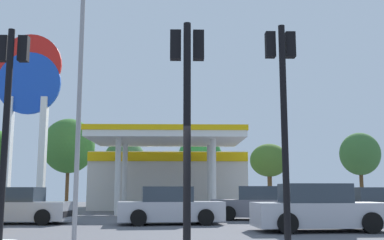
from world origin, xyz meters
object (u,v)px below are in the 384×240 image
object	(u,v)px
car_0	(373,207)
car_4	(258,205)
car_1	(19,207)
tree_3	(200,156)
traffic_signal_2	(4,174)
tree_2	(125,159)
car_3	(170,207)
car_5	(319,210)
corner_streetlamp	(78,79)
traffic_signal_0	(285,150)
traffic_signal_1	(187,172)
station_pole_sign	(28,98)
tree_1	(69,146)
tree_5	(360,154)
tree_4	(269,161)

from	to	relation	value
car_0	car_4	xyz separation A→B (m)	(-4.44, 2.05, 0.03)
car_1	tree_3	xyz separation A→B (m)	(8.24, 20.82, 3.65)
traffic_signal_2	tree_2	xyz separation A→B (m)	(-1.27, 31.13, 2.35)
car_3	car_5	world-z (taller)	car_5
tree_3	car_5	bearing A→B (deg)	-83.35
car_0	corner_streetlamp	xyz separation A→B (m)	(-10.58, -7.86, 3.43)
tree_2	traffic_signal_0	bearing A→B (deg)	-77.13
traffic_signal_1	tree_2	distance (m)	32.91
traffic_signal_0	car_5	bearing A→B (deg)	67.37
station_pole_sign	corner_streetlamp	xyz separation A→B (m)	(7.18, -17.70, -3.10)
station_pole_sign	tree_3	world-z (taller)	station_pole_sign
car_3	tree_3	distance (m)	21.67
car_1	tree_3	world-z (taller)	tree_3
traffic_signal_0	tree_3	distance (m)	30.30
tree_2	traffic_signal_1	bearing A→B (deg)	-81.12
car_4	traffic_signal_0	distance (m)	11.79
car_5	tree_1	world-z (taller)	tree_1
traffic_signal_1	tree_1	world-z (taller)	tree_1
corner_streetlamp	tree_5	bearing A→B (deg)	57.26
car_3	tree_1	bearing A→B (deg)	114.11
traffic_signal_2	tree_1	xyz separation A→B (m)	(-5.71, 28.92, 3.33)
tree_1	tree_5	bearing A→B (deg)	2.82
station_pole_sign	traffic_signal_0	bearing A→B (deg)	-58.40
car_5	traffic_signal_0	xyz separation A→B (m)	(-2.38, -5.72, 1.47)
car_3	tree_1	world-z (taller)	tree_1
car_0	traffic_signal_2	xyz separation A→B (m)	(-11.68, -9.46, 1.02)
car_5	corner_streetlamp	world-z (taller)	corner_streetlamp
traffic_signal_1	tree_5	distance (m)	35.26
traffic_signal_0	traffic_signal_2	distance (m)	5.89
car_0	traffic_signal_0	xyz separation A→B (m)	(-5.81, -9.57, 1.51)
tree_4	tree_5	bearing A→B (deg)	-6.53
tree_3	tree_5	size ratio (longest dim) A/B	0.95
station_pole_sign	tree_5	size ratio (longest dim) A/B	1.79
traffic_signal_0	tree_2	bearing A→B (deg)	102.87
car_1	tree_5	distance (m)	30.80
traffic_signal_1	traffic_signal_2	world-z (taller)	traffic_signal_2
tree_2	tree_1	bearing A→B (deg)	-153.50
car_4	tree_1	world-z (taller)	tree_1
tree_2	tree_4	distance (m)	12.88
traffic_signal_2	tree_3	size ratio (longest dim) A/B	0.80
traffic_signal_2	tree_2	world-z (taller)	tree_2
traffic_signal_1	corner_streetlamp	distance (m)	4.64
car_0	tree_1	xyz separation A→B (m)	(-17.39, 19.46, 4.35)
car_5	tree_5	world-z (taller)	tree_5
tree_1	tree_3	distance (m)	11.19
car_3	tree_2	distance (m)	22.99
tree_1	corner_streetlamp	bearing A→B (deg)	-75.99
car_0	tree_5	distance (m)	22.45
traffic_signal_2	tree_5	world-z (taller)	tree_5
traffic_signal_1	corner_streetlamp	bearing A→B (deg)	132.93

